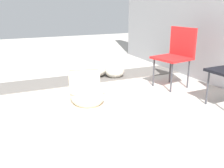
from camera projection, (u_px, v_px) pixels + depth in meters
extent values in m
plane|color=#B7B2A8|center=(62.00, 121.00, 2.69)|extent=(14.00, 14.00, 0.00)
cube|color=#605B56|center=(73.00, 80.00, 4.07)|extent=(0.56, 8.00, 0.01)
cube|color=beige|center=(87.00, 106.00, 2.84)|extent=(0.66, 0.45, 0.17)
ellipsoid|color=beige|center=(87.00, 94.00, 2.69)|extent=(0.50, 0.44, 0.28)
cylinder|color=beige|center=(87.00, 89.00, 2.67)|extent=(0.46, 0.46, 0.03)
cube|color=beige|center=(84.00, 80.00, 2.96)|extent=(0.24, 0.37, 0.30)
cube|color=beige|center=(83.00, 66.00, 2.91)|extent=(0.27, 0.40, 0.04)
cylinder|color=silver|center=(90.00, 63.00, 2.92)|extent=(0.02, 0.02, 0.01)
cube|color=red|center=(172.00, 58.00, 3.65)|extent=(0.52, 0.52, 0.03)
cube|color=red|center=(183.00, 42.00, 3.70)|extent=(0.44, 0.12, 0.40)
cylinder|color=#38383D|center=(171.00, 78.00, 3.49)|extent=(0.02, 0.02, 0.40)
cylinder|color=#38383D|center=(154.00, 72.00, 3.75)|extent=(0.02, 0.02, 0.40)
cylinder|color=#38383D|center=(188.00, 74.00, 3.67)|extent=(0.02, 0.02, 0.40)
cylinder|color=#38383D|center=(170.00, 69.00, 3.94)|extent=(0.02, 0.02, 0.40)
cylinder|color=#38383D|center=(207.00, 88.00, 3.07)|extent=(0.02, 0.02, 0.40)
ellipsoid|color=#ADA899|center=(115.00, 71.00, 4.20)|extent=(0.30, 0.35, 0.22)
ellipsoid|color=#ADA899|center=(95.00, 69.00, 4.28)|extent=(0.48, 0.41, 0.25)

